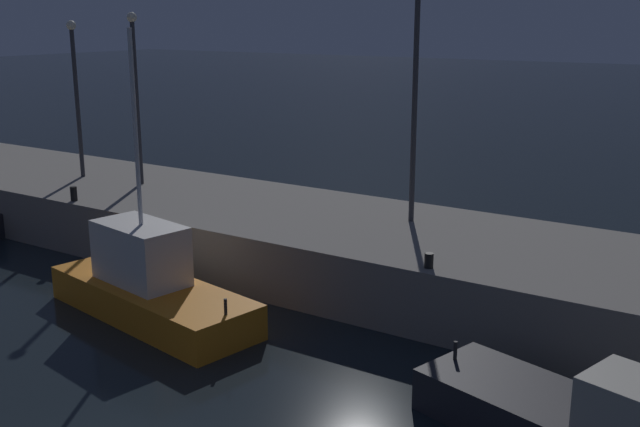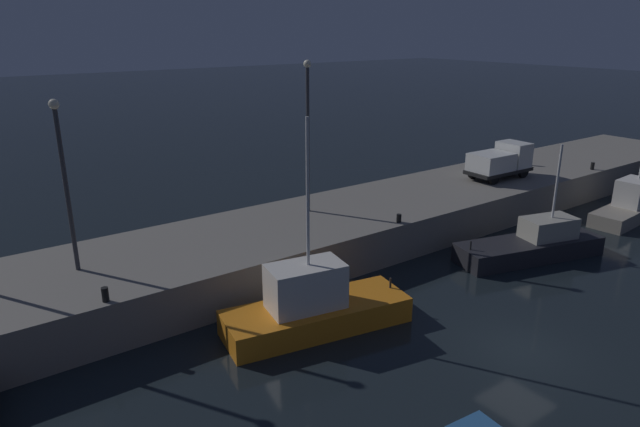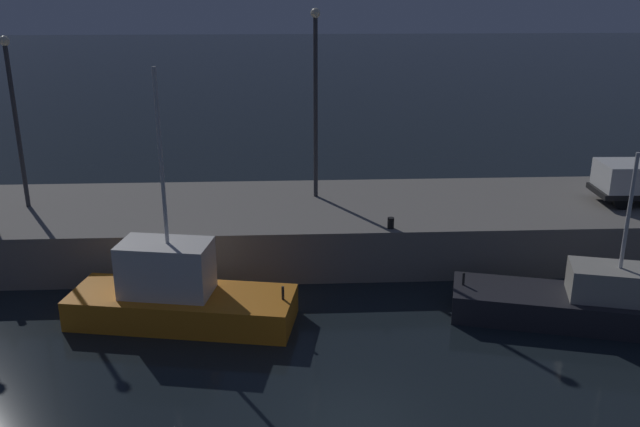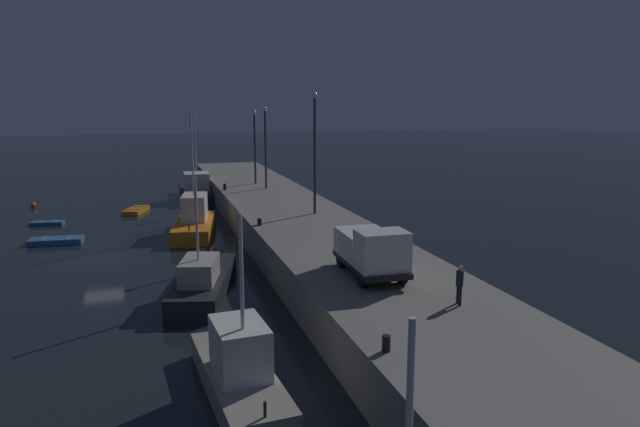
# 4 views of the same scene
# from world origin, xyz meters

# --- Properties ---
(ground_plane) EXTENTS (320.00, 320.00, 0.00)m
(ground_plane) POSITION_xyz_m (0.00, 0.00, 0.00)
(ground_plane) COLOR black
(pier_quay) EXTENTS (76.49, 8.01, 2.25)m
(pier_quay) POSITION_xyz_m (0.00, 13.62, 1.12)
(pier_quay) COLOR gray
(pier_quay) RESTS_ON ground
(fishing_trawler_red) EXTENTS (9.16, 4.70, 6.56)m
(fishing_trawler_red) POSITION_xyz_m (9.07, 5.76, 0.80)
(fishing_trawler_red) COLOR #232328
(fishing_trawler_red) RESTS_ON ground
(fishing_boat_blue) EXTENTS (10.44, 3.76, 9.71)m
(fishing_boat_blue) POSITION_xyz_m (-22.98, 8.24, 0.98)
(fishing_boat_blue) COLOR #232328
(fishing_boat_blue) RESTS_ON ground
(fishing_boat_white) EXTENTS (8.64, 4.18, 9.40)m
(fishing_boat_white) POSITION_xyz_m (-5.89, 6.59, 1.08)
(fishing_boat_white) COLOR orange
(fishing_boat_white) RESTS_ON ground
(fishing_boat_orange) EXTENTS (7.66, 2.77, 6.77)m
(fishing_boat_orange) POSITION_xyz_m (20.46, 5.90, 0.96)
(fishing_boat_orange) COLOR gray
(fishing_boat_orange) RESTS_ON ground
(dinghy_orange_near) EXTENTS (1.42, 2.74, 0.34)m
(dinghy_orange_near) POSITION_xyz_m (-13.20, -5.15, 0.15)
(dinghy_orange_near) COLOR #2D6099
(dinghy_orange_near) RESTS_ON ground
(rowboat_white_mid) EXTENTS (1.89, 3.83, 0.45)m
(rowboat_white_mid) POSITION_xyz_m (-5.84, -3.51, 0.21)
(rowboat_white_mid) COLOR #2D6099
(rowboat_white_mid) RESTS_ON ground
(dinghy_red_small) EXTENTS (3.82, 2.56, 0.45)m
(dinghy_red_small) POSITION_xyz_m (-16.88, 2.03, 0.20)
(dinghy_red_small) COLOR orange
(dinghy_red_small) RESTS_ON ground
(mooring_buoy_near) EXTENTS (0.54, 0.54, 0.54)m
(mooring_buoy_near) POSITION_xyz_m (-22.52, -7.78, 0.27)
(mooring_buoy_near) COLOR orange
(mooring_buoy_near) RESTS_ON ground
(lamp_post_west) EXTENTS (0.44, 0.44, 7.30)m
(lamp_post_west) POSITION_xyz_m (-17.36, 13.65, 6.55)
(lamp_post_west) COLOR #38383D
(lamp_post_west) RESTS_ON pier_quay
(lamp_post_east) EXTENTS (0.44, 0.44, 7.66)m
(lamp_post_east) POSITION_xyz_m (-13.74, 13.98, 6.74)
(lamp_post_east) COLOR #38383D
(lamp_post_east) RESTS_ON pier_quay
(lamp_post_central) EXTENTS (0.44, 0.44, 8.74)m
(lamp_post_central) POSITION_xyz_m (-0.38, 14.85, 7.30)
(lamp_post_central) COLOR #38383D
(lamp_post_central) RESTS_ON pier_quay
(utility_truck) EXTENTS (5.10, 2.38, 2.46)m
(utility_truck) POSITION_xyz_m (15.25, 12.99, 3.50)
(utility_truck) COLOR black
(utility_truck) RESTS_ON pier_quay
(dockworker) EXTENTS (0.42, 0.36, 1.63)m
(dockworker) POSITION_xyz_m (19.89, 14.94, 3.18)
(dockworker) COLOR black
(dockworker) RESTS_ON pier_quay
(bollard_west) EXTENTS (0.28, 0.28, 0.55)m
(bollard_west) POSITION_xyz_m (23.14, 10.35, 2.52)
(bollard_west) COLOR black
(bollard_west) RESTS_ON pier_quay
(bollard_central) EXTENTS (0.28, 0.28, 0.61)m
(bollard_central) POSITION_xyz_m (-13.65, 10.05, 2.55)
(bollard_central) COLOR black
(bollard_central) RESTS_ON pier_quay
(bollard_east) EXTENTS (0.28, 0.28, 0.47)m
(bollard_east) POSITION_xyz_m (2.57, 10.16, 2.48)
(bollard_east) COLOR black
(bollard_east) RESTS_ON pier_quay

